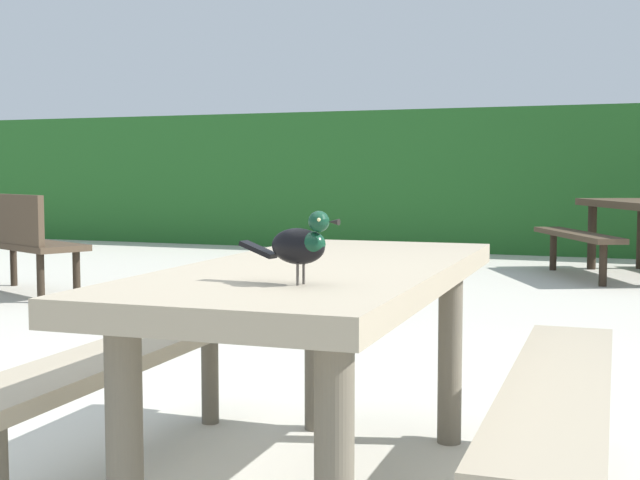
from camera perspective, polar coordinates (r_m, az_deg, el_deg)
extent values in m
cube|color=#235B23|center=(11.48, 16.41, 3.76)|extent=(28.00, 1.44, 1.81)
cube|color=gray|center=(2.64, 0.17, -2.33)|extent=(0.83, 1.83, 0.07)
cylinder|color=#635B4C|center=(2.20, -12.73, -13.69)|extent=(0.09, 0.09, 0.67)
cylinder|color=#635B4C|center=(3.44, -0.27, -6.97)|extent=(0.09, 0.09, 0.67)
cylinder|color=#635B4C|center=(3.30, 8.55, -7.49)|extent=(0.09, 0.09, 0.67)
cube|color=gray|center=(2.98, -12.78, -7.29)|extent=(0.35, 1.72, 0.05)
cylinder|color=#635B4C|center=(3.58, -7.25, -8.85)|extent=(0.07, 0.07, 0.39)
cube|color=gray|center=(2.56, 15.40, -9.33)|extent=(0.35, 1.72, 0.05)
cylinder|color=#635B4C|center=(3.23, 16.04, -10.45)|extent=(0.07, 0.07, 0.39)
ellipsoid|color=black|center=(2.14, -1.45, -0.41)|extent=(0.16, 0.09, 0.09)
ellipsoid|color=#0F3823|center=(2.12, -0.51, -0.28)|extent=(0.08, 0.07, 0.06)
sphere|color=#0F3823|center=(2.10, -0.08, 1.23)|extent=(0.05, 0.05, 0.05)
sphere|color=#EAE08C|center=(2.11, 0.47, 1.39)|extent=(0.01, 0.01, 0.01)
sphere|color=#EAE08C|center=(2.08, -0.08, 1.34)|extent=(0.01, 0.01, 0.01)
cone|color=black|center=(2.08, 0.89, 1.20)|extent=(0.03, 0.02, 0.02)
cube|color=black|center=(2.21, -4.08, -0.63)|extent=(0.10, 0.05, 0.04)
cylinder|color=#47423D|center=(2.15, -1.08, -2.20)|extent=(0.01, 0.01, 0.05)
cylinder|color=#47423D|center=(2.13, -1.48, -2.27)|extent=(0.01, 0.01, 0.05)
cylinder|color=#2E241A|center=(9.50, 17.46, 0.17)|extent=(0.09, 0.09, 0.67)
cube|color=#473828|center=(8.68, 16.54, 0.33)|extent=(0.99, 1.66, 0.05)
cylinder|color=#2E241A|center=(8.10, 18.13, -1.55)|extent=(0.07, 0.07, 0.39)
cylinder|color=#2E241A|center=(9.30, 15.10, -0.73)|extent=(0.07, 0.07, 0.39)
cube|color=#473828|center=(7.64, -18.81, -0.27)|extent=(1.46, 0.97, 0.05)
cube|color=#473828|center=(7.54, -20.16, 1.35)|extent=(1.23, 0.59, 0.40)
cylinder|color=black|center=(7.23, -15.73, -2.20)|extent=(0.06, 0.06, 0.39)
cylinder|color=black|center=(7.09, -17.91, -2.39)|extent=(0.06, 0.06, 0.39)
cylinder|color=black|center=(8.23, -19.52, -1.50)|extent=(0.06, 0.06, 0.39)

